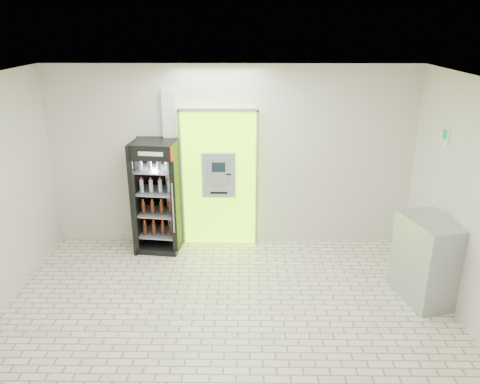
{
  "coord_description": "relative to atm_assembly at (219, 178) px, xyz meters",
  "views": [
    {
      "loc": [
        0.23,
        -4.94,
        3.61
      ],
      "look_at": [
        0.16,
        1.2,
        1.36
      ],
      "focal_mm": 35.0,
      "sensor_mm": 36.0,
      "label": 1
    }
  ],
  "objects": [
    {
      "name": "ground",
      "position": [
        0.2,
        -2.41,
        -1.17
      ],
      "size": [
        6.0,
        6.0,
        0.0
      ],
      "primitive_type": "plane",
      "color": "beige",
      "rests_on": "ground"
    },
    {
      "name": "room_shell",
      "position": [
        0.2,
        -2.41,
        0.67
      ],
      "size": [
        6.0,
        6.0,
        6.0
      ],
      "color": "silver",
      "rests_on": "ground"
    },
    {
      "name": "atm_assembly",
      "position": [
        0.0,
        0.0,
        0.0
      ],
      "size": [
        1.3,
        0.24,
        2.33
      ],
      "color": "#8CF906",
      "rests_on": "ground"
    },
    {
      "name": "pillar",
      "position": [
        -0.78,
        0.04,
        0.13
      ],
      "size": [
        0.22,
        0.11,
        2.6
      ],
      "color": "silver",
      "rests_on": "ground"
    },
    {
      "name": "beverage_cooler",
      "position": [
        -1.0,
        -0.22,
        -0.28
      ],
      "size": [
        0.76,
        0.71,
        1.85
      ],
      "rotation": [
        0.0,
        0.0,
        -0.12
      ],
      "color": "black",
      "rests_on": "ground"
    },
    {
      "name": "steel_cabinet",
      "position": [
        2.9,
        -1.72,
        -0.59
      ],
      "size": [
        0.79,
        0.99,
        1.17
      ],
      "rotation": [
        0.0,
        0.0,
        0.25
      ],
      "color": "#A0A2A7",
      "rests_on": "ground"
    },
    {
      "name": "exit_sign",
      "position": [
        3.19,
        -1.01,
        0.95
      ],
      "size": [
        0.02,
        0.22,
        0.26
      ],
      "color": "white",
      "rests_on": "room_shell"
    }
  ]
}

